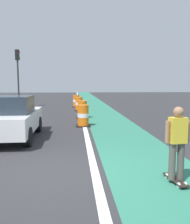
# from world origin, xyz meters

# --- Properties ---
(ground_plane) EXTENTS (100.00, 100.00, 0.00)m
(ground_plane) POSITION_xyz_m (0.00, 0.00, 0.00)
(ground_plane) COLOR #2D2D30
(bike_lane_strip) EXTENTS (2.50, 80.00, 0.01)m
(bike_lane_strip) POSITION_xyz_m (2.40, 12.00, 0.00)
(bike_lane_strip) COLOR #2D755B
(bike_lane_strip) RESTS_ON ground
(lane_divider_stripe) EXTENTS (0.20, 80.00, 0.01)m
(lane_divider_stripe) POSITION_xyz_m (0.90, 12.00, 0.01)
(lane_divider_stripe) COLOR silver
(lane_divider_stripe) RESTS_ON ground
(skateboarder_on_lane) EXTENTS (0.57, 0.82, 1.69)m
(skateboarder_on_lane) POSITION_xyz_m (2.63, -0.83, 0.91)
(skateboarder_on_lane) COLOR black
(skateboarder_on_lane) RESTS_ON ground
(parked_sedan_nearest) EXTENTS (1.95, 4.12, 1.70)m
(parked_sedan_nearest) POSITION_xyz_m (-2.07, 3.71, 0.83)
(parked_sedan_nearest) COLOR silver
(parked_sedan_nearest) RESTS_ON ground
(traffic_barrel_front) EXTENTS (0.73, 0.73, 1.09)m
(traffic_barrel_front) POSITION_xyz_m (0.83, 6.23, 0.53)
(traffic_barrel_front) COLOR orange
(traffic_barrel_front) RESTS_ON ground
(traffic_barrel_mid) EXTENTS (0.73, 0.73, 1.09)m
(traffic_barrel_mid) POSITION_xyz_m (0.88, 9.03, 0.53)
(traffic_barrel_mid) COLOR orange
(traffic_barrel_mid) RESTS_ON ground
(traffic_barrel_back) EXTENTS (0.73, 0.73, 1.09)m
(traffic_barrel_back) POSITION_xyz_m (0.74, 13.10, 0.53)
(traffic_barrel_back) COLOR orange
(traffic_barrel_back) RESTS_ON ground
(traffic_barrel_far) EXTENTS (0.73, 0.73, 1.09)m
(traffic_barrel_far) POSITION_xyz_m (0.52, 16.08, 0.53)
(traffic_barrel_far) COLOR orange
(traffic_barrel_far) RESTS_ON ground
(traffic_light_corner) EXTENTS (0.41, 0.32, 5.10)m
(traffic_light_corner) POSITION_xyz_m (-4.59, 16.03, 3.50)
(traffic_light_corner) COLOR #2D2D2D
(traffic_light_corner) RESTS_ON ground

